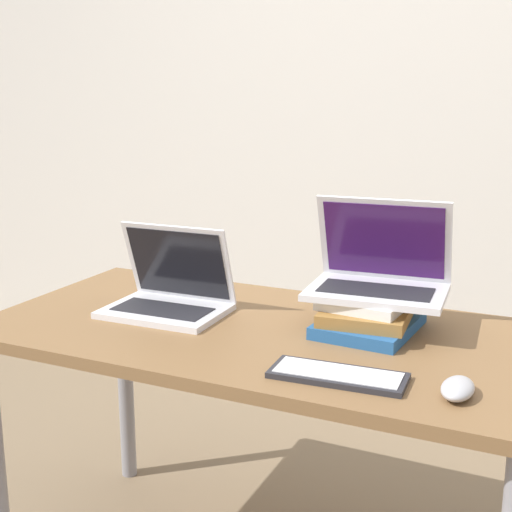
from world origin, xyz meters
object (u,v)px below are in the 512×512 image
object	(u,v)px
book_stack	(368,314)
laptop_on_books	(379,274)
laptop_left	(170,294)
mouse	(458,388)
wireless_keyboard	(338,375)

from	to	relation	value
book_stack	laptop_on_books	xyz separation A→B (m)	(0.01, 0.04, 0.09)
laptop_left	mouse	bearing A→B (deg)	-16.09
mouse	laptop_on_books	bearing A→B (deg)	126.25
book_stack	laptop_on_books	world-z (taller)	laptop_on_books
laptop_left	book_stack	world-z (taller)	laptop_left
laptop_on_books	wireless_keyboard	bearing A→B (deg)	-87.11
mouse	book_stack	bearing A→B (deg)	130.97
laptop_left	wireless_keyboard	xyz separation A→B (m)	(0.54, -0.24, -0.04)
laptop_on_books	book_stack	bearing A→B (deg)	-107.39
laptop_left	book_stack	xyz separation A→B (m)	(0.51, 0.08, -0.01)
laptop_left	wireless_keyboard	size ratio (longest dim) A/B	1.10
mouse	laptop_left	bearing A→B (deg)	163.91
book_stack	mouse	bearing A→B (deg)	-49.03
laptop_left	laptop_on_books	xyz separation A→B (m)	(0.53, 0.12, 0.08)
laptop_left	mouse	size ratio (longest dim) A/B	2.84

